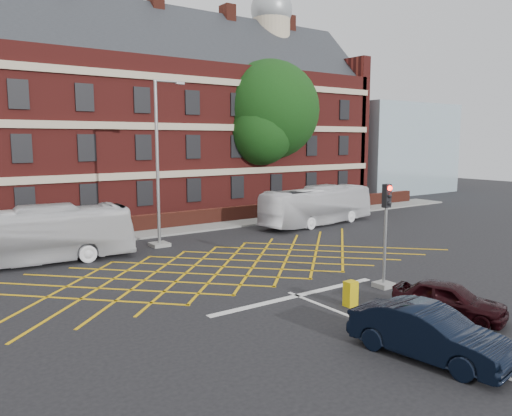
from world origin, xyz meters
TOP-DOWN VIEW (x-y plane):
  - ground at (0.00, 0.00)m, footprint 120.00×120.00m
  - victorian_building at (0.25, 22.00)m, footprint 51.00×12.17m
  - boundary_wall at (0.00, 13.00)m, footprint 56.00×0.50m
  - far_pavement at (0.00, 12.00)m, footprint 60.00×3.00m
  - glass_block at (34.00, 21.00)m, footprint 14.00×10.00m
  - box_junction_hatching at (0.00, 2.00)m, footprint 8.22×8.22m
  - stop_line at (0.00, -3.50)m, footprint 8.00×0.30m
  - centre_line at (0.00, -10.00)m, footprint 0.15×14.00m
  - bus_left at (-7.54, 7.92)m, footprint 10.31×3.45m
  - bus_right at (11.82, 8.31)m, footprint 10.00×3.50m
  - car_navy at (-0.63, -9.87)m, footprint 2.22×4.63m
  - car_maroon at (2.64, -8.33)m, footprint 2.60×4.02m
  - deciduous_tree at (13.78, 16.65)m, footprint 8.46×8.44m
  - traffic_light_near at (3.66, -4.67)m, footprint 0.70×0.70m
  - street_lamp at (-0.44, 8.08)m, footprint 2.25×1.00m
  - utility_cabinet at (0.82, -5.53)m, footprint 0.44×0.37m

SIDE VIEW (x-z plane):
  - ground at x=0.00m, z-range 0.00..0.00m
  - box_junction_hatching at x=0.00m, z-range 0.00..0.02m
  - stop_line at x=0.00m, z-range 0.00..0.02m
  - centre_line at x=0.00m, z-range 0.00..0.02m
  - far_pavement at x=0.00m, z-range 0.00..0.12m
  - utility_cabinet at x=0.82m, z-range 0.00..0.93m
  - boundary_wall at x=0.00m, z-range 0.00..1.10m
  - car_maroon at x=2.64m, z-range 0.00..1.27m
  - car_navy at x=-0.63m, z-range 0.00..1.46m
  - bus_right at x=11.82m, z-range 0.00..2.73m
  - bus_left at x=-7.54m, z-range 0.00..2.82m
  - traffic_light_near at x=3.66m, z-range -0.37..3.90m
  - street_lamp at x=-0.44m, z-range -1.42..7.89m
  - glass_block at x=34.00m, z-range 0.00..10.00m
  - victorian_building at x=0.25m, z-range -2.36..18.04m
  - deciduous_tree at x=13.78m, z-range 1.58..14.35m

